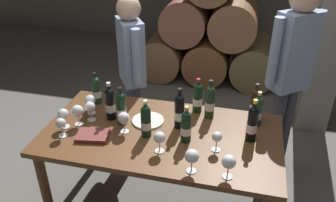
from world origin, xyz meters
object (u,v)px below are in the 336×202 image
Objects in this scene: wine_bottle_9 at (179,111)px; wine_glass_5 at (229,162)px; wine_bottle_8 at (255,104)px; wine_glass_1 at (192,157)px; dining_table at (161,143)px; wine_bottle_5 at (186,126)px; wine_bottle_0 at (210,102)px; wine_glass_7 at (159,138)px; wine_bottle_7 at (110,103)px; wine_glass_3 at (63,115)px; taster_seated_left at (132,66)px; wine_bottle_3 at (198,98)px; wine_bottle_6 at (121,108)px; serving_plate at (148,121)px; wine_bottle_2 at (96,90)px; wine_glass_8 at (61,124)px; wine_bottle_4 at (252,123)px; wine_glass_0 at (77,111)px; tasting_notebook at (93,135)px; sommelier_presenting at (292,67)px; wine_glass_9 at (217,138)px; wine_glass_2 at (124,119)px; wine_bottle_1 at (257,111)px; wine_glass_6 at (90,108)px; wine_glass_4 at (90,101)px.

wine_glass_5 is (0.40, -0.46, -0.02)m from wine_bottle_9.
wine_glass_1 is (-0.35, -0.71, -0.01)m from wine_bottle_8.
wine_bottle_5 is (0.19, -0.05, 0.21)m from dining_table.
wine_bottle_0 is 2.05× the size of wine_glass_7.
wine_bottle_7 is 0.35m from wine_glass_3.
taster_seated_left is (-0.57, 0.62, 0.03)m from wine_bottle_9.
wine_bottle_3 is 0.43m from wine_bottle_8.
wine_glass_7 is (0.36, -0.26, -0.02)m from wine_bottle_6.
taster_seated_left reaches higher than wine_bottle_7.
wine_glass_5 is 0.67× the size of serving_plate.
wine_bottle_7 reaches higher than wine_glass_5.
wine_bottle_2 is 1.88× the size of wine_glass_8.
wine_bottle_4 is at bearing -35.23° from wine_bottle_0.
wine_glass_7 is at bearing -105.55° from wine_bottle_3.
wine_glass_0 is 0.68× the size of serving_plate.
dining_table is 6.25× the size of wine_bottle_2.
wine_bottle_2 reaches higher than tasting_notebook.
dining_table is 0.29m from wine_glass_7.
wine_bottle_8 is 0.50m from sommelier_presenting.
wine_bottle_9 is 0.37m from wine_glass_9.
wine_glass_8 is at bearing -169.85° from wine_bottle_5.
wine_bottle_8 is at bearing 18.85° from wine_glass_3.
wine_glass_8 is 0.63m from serving_plate.
wine_bottle_8 is at bearing 24.67° from wine_glass_2.
wine_bottle_0 reaches higher than wine_bottle_3.
wine_bottle_1 is at bearing 76.41° from wine_glass_5.
wine_glass_9 is at bearing -8.40° from wine_glass_6.
taster_seated_left is (-1.10, 0.36, 0.04)m from wine_bottle_8.
wine_glass_6 is at bearing 171.60° from wine_glass_9.
wine_bottle_1 is 1.72× the size of wine_glass_5.
dining_table is 0.20m from serving_plate.
wine_glass_1 reaches higher than dining_table.
wine_bottle_2 is 1.73× the size of wine_glass_4.
wine_glass_2 is 0.09× the size of sommelier_presenting.
wine_bottle_7 reaches higher than wine_glass_8.
wine_bottle_2 reaches higher than wine_glass_4.
wine_glass_9 is (0.96, -0.14, -0.01)m from wine_glass_6.
wine_bottle_4 is at bearing 11.94° from wine_glass_8.
dining_table is at bearing -41.04° from serving_plate.
wine_bottle_4 is 2.00× the size of wine_glass_5.
wine_bottle_8 is 0.52m from wine_glass_9.
wine_bottle_5 is at bearing 10.15° from wine_glass_8.
sommelier_presenting is (0.71, 0.80, 0.16)m from wine_bottle_5.
wine_bottle_2 is 0.75m from wine_bottle_9.
sommelier_presenting reaches higher than wine_bottle_4.
wine_glass_1 is at bearing -120.76° from wine_bottle_1.
wine_bottle_6 is (-0.97, -0.21, 0.01)m from wine_bottle_1.
wine_bottle_4 is 1.09× the size of wine_bottle_8.
tasting_notebook is at bearing -159.61° from dining_table.
dining_table is 10.63× the size of wine_glass_5.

